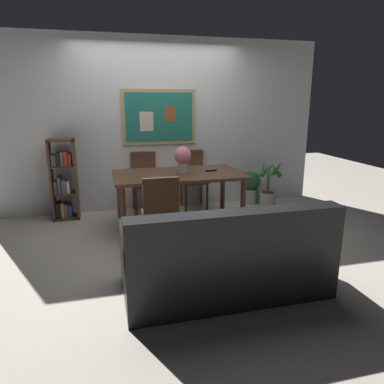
{
  "coord_description": "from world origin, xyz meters",
  "views": [
    {
      "loc": [
        -0.86,
        -4.15,
        1.69
      ],
      "look_at": [
        0.13,
        -0.3,
        0.65
      ],
      "focal_mm": 33.18,
      "sensor_mm": 36.0,
      "label": 1
    }
  ],
  "objects_px": {
    "flower_vase": "(183,157)",
    "tv_remote": "(211,170)",
    "dining_chair_far_right": "(193,174)",
    "potted_ivy": "(251,187)",
    "leather_couch": "(225,260)",
    "dining_chair_far_left": "(144,177)",
    "potted_palm": "(269,188)",
    "dining_chair_near_left": "(160,209)",
    "bookshelf": "(63,182)",
    "dining_table": "(179,179)"
  },
  "relations": [
    {
      "from": "flower_vase",
      "to": "tv_remote",
      "type": "xyz_separation_m",
      "value": [
        0.4,
        0.04,
        -0.2
      ]
    },
    {
      "from": "dining_chair_far_right",
      "to": "potted_ivy",
      "type": "bearing_deg",
      "value": -2.29
    },
    {
      "from": "leather_couch",
      "to": "potted_ivy",
      "type": "height_order",
      "value": "leather_couch"
    },
    {
      "from": "dining_chair_far_left",
      "to": "leather_couch",
      "type": "distance_m",
      "value": 2.66
    },
    {
      "from": "potted_palm",
      "to": "tv_remote",
      "type": "distance_m",
      "value": 1.29
    },
    {
      "from": "flower_vase",
      "to": "tv_remote",
      "type": "height_order",
      "value": "flower_vase"
    },
    {
      "from": "dining_chair_near_left",
      "to": "potted_ivy",
      "type": "bearing_deg",
      "value": 42.81
    },
    {
      "from": "potted_ivy",
      "to": "tv_remote",
      "type": "relative_size",
      "value": 3.44
    },
    {
      "from": "dining_chair_near_left",
      "to": "leather_couch",
      "type": "xyz_separation_m",
      "value": [
        0.43,
        -0.91,
        -0.23
      ]
    },
    {
      "from": "dining_chair_far_left",
      "to": "dining_chair_near_left",
      "type": "height_order",
      "value": "same"
    },
    {
      "from": "bookshelf",
      "to": "potted_ivy",
      "type": "distance_m",
      "value": 2.94
    },
    {
      "from": "dining_chair_far_right",
      "to": "dining_chair_near_left",
      "type": "height_order",
      "value": "same"
    },
    {
      "from": "bookshelf",
      "to": "tv_remote",
      "type": "height_order",
      "value": "bookshelf"
    },
    {
      "from": "dining_table",
      "to": "potted_palm",
      "type": "distance_m",
      "value": 1.69
    },
    {
      "from": "flower_vase",
      "to": "dining_chair_far_right",
      "type": "bearing_deg",
      "value": 67.34
    },
    {
      "from": "bookshelf",
      "to": "tv_remote",
      "type": "relative_size",
      "value": 7.2
    },
    {
      "from": "dining_chair_far_right",
      "to": "leather_couch",
      "type": "xyz_separation_m",
      "value": [
        -0.37,
        -2.61,
        -0.23
      ]
    },
    {
      "from": "dining_table",
      "to": "bookshelf",
      "type": "bearing_deg",
      "value": 154.22
    },
    {
      "from": "leather_couch",
      "to": "potted_ivy",
      "type": "distance_m",
      "value": 2.91
    },
    {
      "from": "dining_table",
      "to": "potted_palm",
      "type": "height_order",
      "value": "potted_palm"
    },
    {
      "from": "dining_chair_far_left",
      "to": "leather_couch",
      "type": "xyz_separation_m",
      "value": [
        0.39,
        -2.62,
        -0.23
      ]
    },
    {
      "from": "leather_couch",
      "to": "potted_ivy",
      "type": "relative_size",
      "value": 3.25
    },
    {
      "from": "flower_vase",
      "to": "potted_ivy",
      "type": "bearing_deg",
      "value": 30.83
    },
    {
      "from": "tv_remote",
      "to": "potted_ivy",
      "type": "bearing_deg",
      "value": 39.0
    },
    {
      "from": "dining_table",
      "to": "bookshelf",
      "type": "xyz_separation_m",
      "value": [
        -1.53,
        0.74,
        -0.11
      ]
    },
    {
      "from": "potted_palm",
      "to": "flower_vase",
      "type": "relative_size",
      "value": 2.22
    },
    {
      "from": "leather_couch",
      "to": "dining_chair_near_left",
      "type": "bearing_deg",
      "value": 115.48
    },
    {
      "from": "bookshelf",
      "to": "potted_palm",
      "type": "height_order",
      "value": "bookshelf"
    },
    {
      "from": "dining_table",
      "to": "dining_chair_far_left",
      "type": "relative_size",
      "value": 1.86
    },
    {
      "from": "dining_chair_far_left",
      "to": "potted_palm",
      "type": "bearing_deg",
      "value": -9.84
    },
    {
      "from": "dining_table",
      "to": "flower_vase",
      "type": "height_order",
      "value": "flower_vase"
    },
    {
      "from": "potted_ivy",
      "to": "bookshelf",
      "type": "bearing_deg",
      "value": -178.95
    },
    {
      "from": "potted_ivy",
      "to": "dining_chair_near_left",
      "type": "bearing_deg",
      "value": -137.19
    },
    {
      "from": "potted_palm",
      "to": "tv_remote",
      "type": "height_order",
      "value": "potted_palm"
    },
    {
      "from": "dining_table",
      "to": "dining_chair_far_left",
      "type": "bearing_deg",
      "value": 112.98
    },
    {
      "from": "dining_chair_far_left",
      "to": "dining_chair_near_left",
      "type": "bearing_deg",
      "value": -91.4
    },
    {
      "from": "dining_table",
      "to": "potted_ivy",
      "type": "relative_size",
      "value": 3.06
    },
    {
      "from": "dining_chair_far_left",
      "to": "dining_chair_far_right",
      "type": "xyz_separation_m",
      "value": [
        0.76,
        -0.01,
        0.0
      ]
    },
    {
      "from": "dining_chair_near_left",
      "to": "potted_ivy",
      "type": "relative_size",
      "value": 1.64
    },
    {
      "from": "potted_ivy",
      "to": "flower_vase",
      "type": "distance_m",
      "value": 1.7
    },
    {
      "from": "dining_chair_far_left",
      "to": "potted_palm",
      "type": "distance_m",
      "value": 1.98
    },
    {
      "from": "leather_couch",
      "to": "tv_remote",
      "type": "xyz_separation_m",
      "value": [
        0.42,
        1.81,
        0.44
      ]
    },
    {
      "from": "dining_chair_far_right",
      "to": "potted_palm",
      "type": "distance_m",
      "value": 1.24
    },
    {
      "from": "bookshelf",
      "to": "flower_vase",
      "type": "height_order",
      "value": "bookshelf"
    },
    {
      "from": "tv_remote",
      "to": "dining_chair_near_left",
      "type": "bearing_deg",
      "value": -133.49
    },
    {
      "from": "leather_couch",
      "to": "flower_vase",
      "type": "bearing_deg",
      "value": 89.32
    },
    {
      "from": "dining_chair_far_left",
      "to": "flower_vase",
      "type": "height_order",
      "value": "flower_vase"
    },
    {
      "from": "dining_chair_far_right",
      "to": "dining_chair_near_left",
      "type": "distance_m",
      "value": 1.89
    },
    {
      "from": "dining_chair_near_left",
      "to": "flower_vase",
      "type": "height_order",
      "value": "flower_vase"
    },
    {
      "from": "dining_chair_far_right",
      "to": "flower_vase",
      "type": "distance_m",
      "value": 1.0
    }
  ]
}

